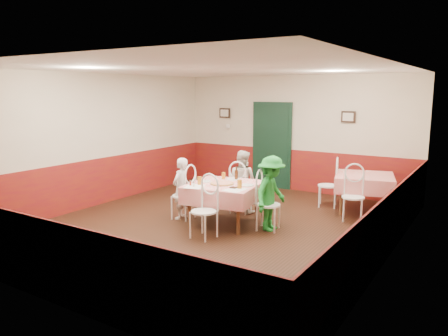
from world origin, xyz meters
The scene contains 39 objects.
floor centered at (0.00, 0.00, 0.00)m, with size 7.00×7.00×0.00m, color black.
ceiling centered at (0.00, 0.00, 2.80)m, with size 7.00×7.00×0.00m, color white.
back_wall centered at (0.00, 3.50, 1.40)m, with size 6.00×0.10×2.80m, color beige.
front_wall centered at (0.00, -3.50, 1.40)m, with size 6.00×0.10×2.80m, color beige.
left_wall centered at (-3.00, 0.00, 1.40)m, with size 0.10×7.00×2.80m, color beige.
right_wall centered at (3.00, 0.00, 1.40)m, with size 0.10×7.00×2.80m, color beige.
wainscot_back centered at (0.00, 3.48, 0.50)m, with size 6.00×0.03×1.00m, color maroon.
wainscot_front centered at (0.00, -3.48, 0.50)m, with size 6.00×0.03×1.00m, color maroon.
wainscot_left centered at (-2.98, 0.00, 0.50)m, with size 0.03×7.00×1.00m, color maroon.
wainscot_right centered at (2.98, 0.00, 0.50)m, with size 0.03×7.00×1.00m, color maroon.
door centered at (-0.60, 3.45, 1.05)m, with size 0.96×0.06×2.10m, color black.
picture_left centered at (-2.00, 3.45, 1.85)m, with size 0.32×0.03×0.26m, color black.
picture_right centered at (1.30, 3.45, 1.85)m, with size 0.32×0.03×0.26m, color black.
thermostat centered at (-1.90, 3.45, 1.50)m, with size 0.10×0.03×0.10m, color white.
main_table centered at (0.06, 0.16, 0.38)m, with size 1.22×1.22×0.77m, color red.
second_table centered at (2.00, 2.39, 0.38)m, with size 1.12×1.12×0.77m, color red.
chair_left centered at (-0.78, 0.03, 0.45)m, with size 0.42×0.42×0.90m, color white, non-canonical shape.
chair_right centered at (0.90, 0.29, 0.45)m, with size 0.42×0.42×0.90m, color white, non-canonical shape.
chair_far centered at (-0.07, 1.00, 0.45)m, with size 0.42×0.42×0.90m, color white, non-canonical shape.
chair_near centered at (0.19, -0.68, 0.45)m, with size 0.42×0.42×0.90m, color white, non-canonical shape.
chair_second_a centered at (1.25, 2.39, 0.45)m, with size 0.42×0.42×0.90m, color white, non-canonical shape.
chair_second_b centered at (2.00, 1.64, 0.45)m, with size 0.42×0.42×0.90m, color white, non-canonical shape.
pizza centered at (0.05, 0.10, 0.77)m, with size 0.41×0.41×0.03m, color #B74723.
plate_left centered at (-0.34, 0.10, 0.77)m, with size 0.25×0.25×0.01m, color white.
plate_right centered at (0.49, 0.24, 0.77)m, with size 0.25×0.25×0.01m, color white.
plate_far centered at (0.01, 0.56, 0.77)m, with size 0.25×0.25×0.01m, color white.
glass_a centered at (-0.27, -0.15, 0.83)m, with size 0.08×0.08×0.14m, color #BF7219.
glass_b centered at (0.50, -0.03, 0.84)m, with size 0.08×0.08×0.15m, color #BF7219.
glass_c centered at (-0.18, 0.52, 0.82)m, with size 0.07×0.07×0.13m, color #BF7219.
beer_bottle centered at (0.07, 0.57, 0.87)m, with size 0.06×0.06×0.23m, color #381C0A.
shaker_a centered at (-0.28, -0.30, 0.81)m, with size 0.04×0.04×0.09m, color silver.
shaker_b centered at (-0.25, -0.35, 0.81)m, with size 0.04×0.04×0.09m, color silver.
shaker_c centered at (-0.37, -0.29, 0.81)m, with size 0.04×0.04×0.09m, color #B23319.
menu_left centered at (-0.25, -0.32, 0.76)m, with size 0.30×0.40×0.00m, color white.
menu_right centered at (0.49, -0.15, 0.76)m, with size 0.30×0.40×0.00m, color white.
wallet centered at (0.40, -0.07, 0.77)m, with size 0.11×0.09×0.02m, color black.
diner_left centered at (-0.83, 0.02, 0.59)m, with size 0.43×0.28×1.18m, color gray.
diner_far centered at (-0.08, 1.05, 0.63)m, with size 0.61×0.48×1.26m, color gray.
diner_right centered at (0.95, 0.29, 0.66)m, with size 0.86×0.49×1.32m, color gray.
Camera 1 is at (4.22, -6.42, 2.42)m, focal length 35.00 mm.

